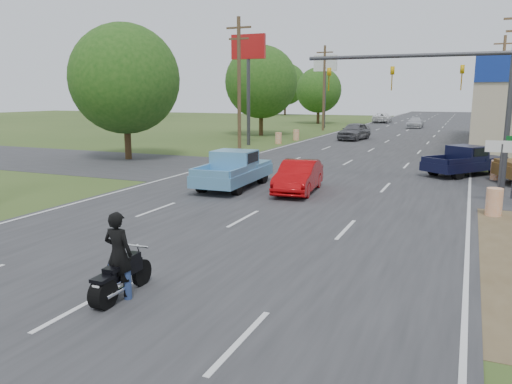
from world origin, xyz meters
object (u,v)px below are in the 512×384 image
at_px(navy_pickup, 467,160).
at_px(distant_car_grey, 354,131).
at_px(rider, 119,258).
at_px(red_convertible, 298,177).
at_px(motorcycle, 118,279).
at_px(distant_car_silver, 415,123).
at_px(blue_pickup, 235,169).
at_px(distant_car_white, 382,118).

bearing_deg(navy_pickup, distant_car_grey, 156.07).
bearing_deg(rider, red_convertible, -90.18).
xyz_separation_m(red_convertible, motorcycle, (0.25, -12.68, -0.25)).
xyz_separation_m(rider, distant_car_grey, (-3.63, 39.70, -0.07)).
xyz_separation_m(motorcycle, navy_pickup, (6.50, 20.81, 0.36)).
relative_size(red_convertible, distant_car_silver, 0.90).
bearing_deg(navy_pickup, red_convertible, -91.78).
relative_size(red_convertible, distant_car_grey, 0.87).
distance_m(blue_pickup, navy_pickup, 12.77).
distance_m(rider, distant_car_white, 71.71).
bearing_deg(blue_pickup, distant_car_white, 90.66).
relative_size(motorcycle, distant_car_white, 0.36).
relative_size(motorcycle, blue_pickup, 0.37).
bearing_deg(motorcycle, blue_pickup, 103.57).
height_order(motorcycle, blue_pickup, blue_pickup).
bearing_deg(navy_pickup, motorcycle, -69.44).
height_order(distant_car_grey, distant_car_white, distant_car_grey).
bearing_deg(blue_pickup, motorcycle, -77.18).
xyz_separation_m(rider, blue_pickup, (-3.37, 12.66, -0.02)).
bearing_deg(red_convertible, distant_car_white, 89.94).
bearing_deg(blue_pickup, rider, -77.14).
relative_size(red_convertible, blue_pickup, 0.80).
xyz_separation_m(red_convertible, distant_car_silver, (0.09, 48.12, -0.01)).
xyz_separation_m(motorcycle, rider, (-0.00, 0.04, 0.45)).
bearing_deg(distant_car_silver, navy_pickup, -80.63).
distance_m(motorcycle, distant_car_white, 71.75).
bearing_deg(rider, motorcycle, 90.00).
bearing_deg(blue_pickup, red_convertible, -2.55).
height_order(red_convertible, distant_car_silver, red_convertible).
bearing_deg(blue_pickup, distant_car_grey, 88.51).
height_order(navy_pickup, distant_car_grey, distant_car_grey).
relative_size(rider, distant_car_grey, 0.37).
relative_size(rider, distant_car_white, 0.33).
xyz_separation_m(red_convertible, distant_car_white, (-5.90, 58.81, 0.06)).
height_order(red_convertible, distant_car_grey, distant_car_grey).
bearing_deg(motorcycle, red_convertible, 89.82).
relative_size(red_convertible, distant_car_white, 0.77).
relative_size(blue_pickup, distant_car_white, 0.97).
bearing_deg(distant_car_white, rider, 93.25).
bearing_deg(red_convertible, distant_car_silver, 84.11).
relative_size(motorcycle, rider, 1.09).
relative_size(red_convertible, navy_pickup, 0.86).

